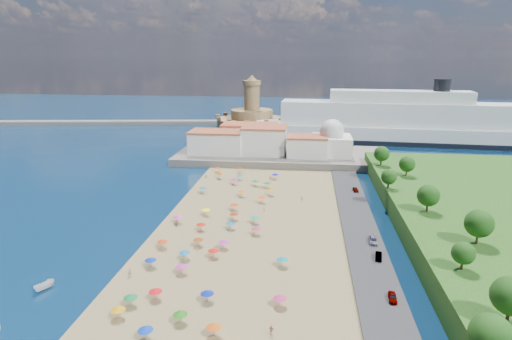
# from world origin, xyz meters

# --- Properties ---
(ground) EXTENTS (700.00, 700.00, 0.00)m
(ground) POSITION_xyz_m (0.00, 0.00, 0.00)
(ground) COLOR #071938
(ground) RESTS_ON ground
(terrace) EXTENTS (90.00, 36.00, 3.00)m
(terrace) POSITION_xyz_m (10.00, 73.00, 1.50)
(terrace) COLOR #59544C
(terrace) RESTS_ON ground
(jetty) EXTENTS (18.00, 70.00, 2.40)m
(jetty) POSITION_xyz_m (-12.00, 108.00, 1.20)
(jetty) COLOR #59544C
(jetty) RESTS_ON ground
(breakwater) EXTENTS (199.03, 34.77, 2.60)m
(breakwater) POSITION_xyz_m (-110.00, 153.00, 1.30)
(breakwater) COLOR #59544C
(breakwater) RESTS_ON ground
(waterfront_buildings) EXTENTS (57.00, 29.00, 11.00)m
(waterfront_buildings) POSITION_xyz_m (-3.05, 73.64, 7.88)
(waterfront_buildings) COLOR silver
(waterfront_buildings) RESTS_ON terrace
(domed_building) EXTENTS (16.00, 16.00, 15.00)m
(domed_building) POSITION_xyz_m (30.00, 71.00, 8.97)
(domed_building) COLOR silver
(domed_building) RESTS_ON terrace
(fortress) EXTENTS (40.00, 40.00, 32.40)m
(fortress) POSITION_xyz_m (-12.00, 138.00, 6.68)
(fortress) COLOR #98744C
(fortress) RESTS_ON ground
(cruise_ship) EXTENTS (148.04, 31.33, 32.11)m
(cruise_ship) POSITION_xyz_m (65.23, 116.49, 9.51)
(cruise_ship) COLOR black
(cruise_ship) RESTS_ON ground
(beach_parasols) EXTENTS (32.06, 116.98, 2.20)m
(beach_parasols) POSITION_xyz_m (-1.37, -11.56, 2.15)
(beach_parasols) COLOR gray
(beach_parasols) RESTS_ON beach
(beachgoers) EXTENTS (35.66, 97.82, 1.88)m
(beachgoers) POSITION_xyz_m (0.43, 1.16, 1.13)
(beachgoers) COLOR tan
(beachgoers) RESTS_ON beach
(moored_boats) EXTENTS (3.75, 17.85, 1.62)m
(moored_boats) POSITION_xyz_m (-29.17, -44.39, 0.80)
(moored_boats) COLOR white
(moored_boats) RESTS_ON ground
(parked_cars) EXTENTS (2.15, 67.75, 1.33)m
(parked_cars) POSITION_xyz_m (36.00, -7.68, 1.34)
(parked_cars) COLOR gray
(parked_cars) RESTS_ON promenade
(hillside_trees) EXTENTS (17.48, 105.92, 7.32)m
(hillside_trees) POSITION_xyz_m (48.76, -9.91, 10.10)
(hillside_trees) COLOR #382314
(hillside_trees) RESTS_ON hillside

